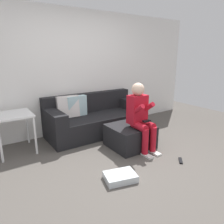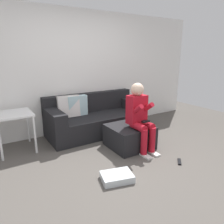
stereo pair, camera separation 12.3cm
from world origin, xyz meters
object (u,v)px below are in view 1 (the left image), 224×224
Objects in this scene: couch_sectional at (94,119)px; ottoman at (130,136)px; person_seated at (140,114)px; remote_near_ottoman at (181,161)px; storage_bin at (120,177)px; side_table at (13,119)px.

couch_sectional is 2.82× the size of ottoman.
person_seated reaches higher than ottoman.
ottoman is at bearing -78.43° from couch_sectional.
remote_near_ottoman is (0.51, -1.83, -0.30)m from couch_sectional.
storage_bin is at bearing -144.99° from person_seated.
side_table is 3.67× the size of remote_near_ottoman.
ottoman is 0.62× the size of person_seated.
person_seated reaches higher than remote_near_ottoman.
ottoman is 2.00m from side_table.
ottoman is 3.92× the size of remote_near_ottoman.
side_table is (-1.74, 0.91, 0.38)m from ottoman.
storage_bin is at bearing 129.28° from remote_near_ottoman.
person_seated is 2.83× the size of storage_bin.
person_seated reaches higher than storage_bin.
side_table is (-1.81, 1.08, -0.07)m from person_seated.
storage_bin is 2.24× the size of remote_near_ottoman.
remote_near_ottoman is at bearing -71.61° from person_seated.
person_seated reaches higher than side_table.
couch_sectional is at bearing 60.90° from remote_near_ottoman.
storage_bin is 0.61× the size of side_table.
remote_near_ottoman is (0.24, -0.71, -0.63)m from person_seated.
remote_near_ottoman is at bearing -6.18° from storage_bin.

